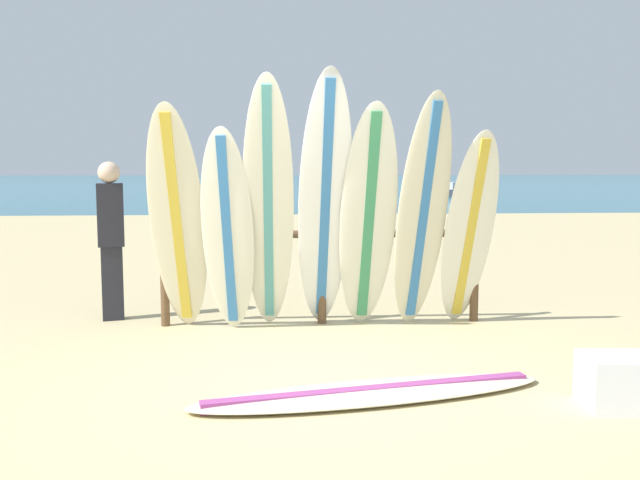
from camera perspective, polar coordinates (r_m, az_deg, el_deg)
The scene contains 14 objects.
ground_plane at distance 5.43m, azimuth -0.60°, elevation -11.72°, with size 120.00×120.00×0.00m, color #CCB784.
ocean_water at distance 63.18m, azimuth -3.72°, elevation 4.70°, with size 120.00×80.00×0.01m, color teal.
surfboard_rack at distance 7.30m, azimuth 0.16°, elevation -1.23°, with size 3.36×0.09×1.09m.
surfboard_leaning_far_left at distance 6.99m, azimuth -11.54°, elevation 1.61°, with size 0.66×0.83×2.25m.
surfboard_leaning_left at distance 6.87m, azimuth -7.53°, elevation 0.67°, with size 0.59×0.69×2.03m.
surfboard_leaning_center_left at distance 6.80m, azimuth -4.24°, elevation 2.61°, with size 0.51×1.04×2.49m.
surfboard_leaning_center at distance 6.92m, azimuth 0.41°, elevation 3.02°, with size 0.57×0.94×2.57m.
surfboard_leaning_center_right at distance 7.00m, azimuth 3.95°, elevation 1.80°, with size 0.63×0.77×2.27m.
surfboard_leaning_right at distance 7.05m, azimuth 8.33°, elevation 2.20°, with size 0.66×0.80×2.37m.
surfboard_leaning_far_right at distance 7.29m, azimuth 12.06°, elevation 0.83°, with size 0.66×0.77×2.01m.
surfboard_lying_on_sand at distance 5.17m, azimuth 4.23°, elevation -12.26°, with size 2.73×1.09×0.08m.
beachgoer_standing at distance 7.78m, azimuth -16.66°, elevation 0.51°, with size 0.31×0.23×1.70m.
small_boat_offshore at distance 36.89m, azimuth 10.40°, elevation 3.93°, with size 2.45×3.00×0.71m.
cooler_box at distance 5.36m, azimuth 23.71°, elevation -10.49°, with size 0.60×0.40×0.36m, color white.
Camera 1 is at (-0.30, -5.16, 1.67)m, focal length 39.33 mm.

